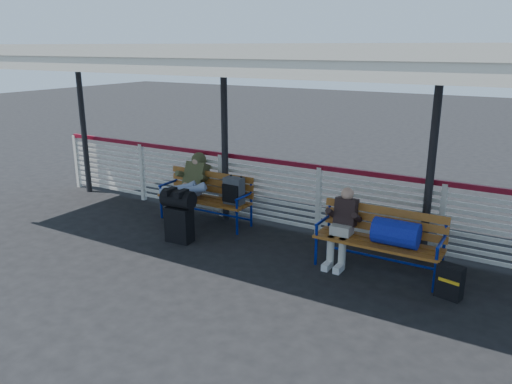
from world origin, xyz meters
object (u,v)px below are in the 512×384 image
Objects in this scene: bench_right at (389,234)px; suitcase_side at (450,282)px; bench_left at (216,192)px; companion_person at (342,226)px; luggage_stack at (179,214)px; traveler_man at (188,187)px.

bench_right is 4.02× the size of suitcase_side.
companion_person is at bearing -10.25° from bench_left.
bench_right reaches higher than suitcase_side.
bench_right is (3.30, -0.47, 0.01)m from bench_left.
bench_left reaches higher than luggage_stack.
suitcase_side is at bearing -10.54° from companion_person.
companion_person is at bearing -179.88° from bench_right.
bench_left is 1.57× the size of companion_person.
bench_left is at bearing 169.75° from companion_person.
bench_right is at bearing -1.99° from traveler_man.
luggage_stack is at bearing -170.43° from bench_right.
bench_right is at bearing 5.48° from luggage_stack.
traveler_man is at bearing 112.61° from luggage_stack.
suitcase_side is (4.57, -0.43, -0.51)m from traveler_man.
luggage_stack is at bearing -90.74° from bench_left.
companion_person is at bearing 7.89° from luggage_stack.
bench_left reaches higher than bench_right.
bench_right is 1.57× the size of companion_person.
traveler_man reaches higher than bench_right.
luggage_stack is 0.50× the size of bench_left.
bench_right reaches higher than luggage_stack.
companion_person is (2.63, 0.56, 0.11)m from luggage_stack.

